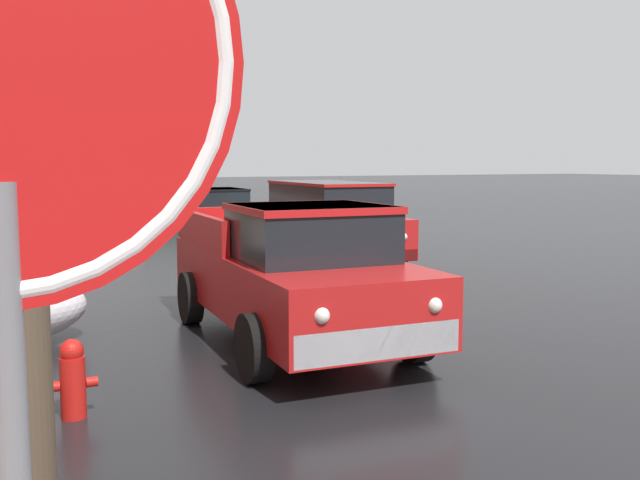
% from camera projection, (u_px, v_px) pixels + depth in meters
% --- Properties ---
extents(snow_bank_along_left_kerb, '(2.11, 0.95, 0.68)m').
position_uv_depth(snow_bank_along_left_kerb, '(227.00, 210.00, 28.48)').
color(snow_bank_along_left_kerb, white).
rests_on(snow_bank_along_left_kerb, ground).
extents(pickup_truck_red_approaching_near_lane, '(2.31, 4.97, 1.76)m').
position_uv_depth(pickup_truck_red_approaching_near_lane, '(293.00, 273.00, 8.71)').
color(pickup_truck_red_approaching_near_lane, red).
rests_on(pickup_truck_red_approaching_near_lane, ground).
extents(suv_red_parked_kerbside_close, '(2.22, 4.88, 1.82)m').
position_uv_depth(suv_red_parked_kerbside_close, '(327.00, 220.00, 15.42)').
color(suv_red_parked_kerbside_close, red).
rests_on(suv_red_parked_kerbside_close, ground).
extents(sedan_black_parked_kerbside_mid, '(2.06, 4.32, 1.42)m').
position_uv_depth(sedan_black_parked_kerbside_mid, '(219.00, 210.00, 22.22)').
color(sedan_black_parked_kerbside_mid, black).
rests_on(sedan_black_parked_kerbside_mid, ground).
extents(sedan_green_parked_far_down_block, '(2.07, 4.29, 1.42)m').
position_uv_depth(sedan_green_parked_far_down_block, '(160.00, 200.00, 27.73)').
color(sedan_green_parked_far_down_block, '#1E5633').
rests_on(sedan_green_parked_far_down_block, ground).
extents(sedan_white_queued_behind_truck, '(2.17, 4.44, 1.42)m').
position_uv_depth(sedan_white_queued_behind_truck, '(138.00, 194.00, 33.24)').
color(sedan_white_queued_behind_truck, silver).
rests_on(sedan_white_queued_behind_truck, ground).
extents(fire_hydrant, '(0.42, 0.22, 0.71)m').
position_uv_depth(fire_hydrant, '(73.00, 378.00, 6.17)').
color(fire_hydrant, red).
rests_on(fire_hydrant, ground).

